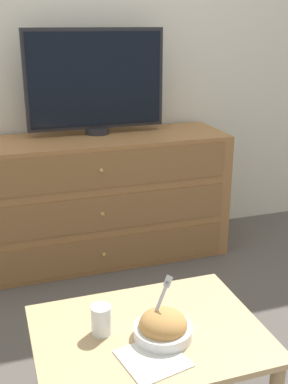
# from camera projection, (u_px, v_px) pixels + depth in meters

# --- Properties ---
(ground_plane) EXTENTS (12.00, 12.00, 0.00)m
(ground_plane) POSITION_uv_depth(u_px,v_px,m) (67.00, 241.00, 3.13)
(ground_plane) COLOR #56514C
(wall_back) EXTENTS (12.00, 0.05, 2.60)m
(wall_back) POSITION_uv_depth(u_px,v_px,m) (54.00, 30.00, 2.71)
(wall_back) COLOR silver
(wall_back) RESTS_ON ground_plane
(dresser) EXTENTS (1.55, 0.48, 0.73)m
(dresser) POSITION_uv_depth(u_px,v_px,m) (93.00, 199.00, 2.80)
(dresser) COLOR #9E6B3D
(dresser) RESTS_ON ground_plane
(tv) EXTENTS (0.79, 0.13, 0.58)m
(tv) POSITION_uv_depth(u_px,v_px,m) (95.00, 81.00, 2.68)
(tv) COLOR #232328
(tv) RESTS_ON dresser
(coffee_table) EXTENTS (0.71, 0.54, 0.43)m
(coffee_table) POSITION_uv_depth(u_px,v_px,m) (150.00, 351.00, 1.53)
(coffee_table) COLOR tan
(coffee_table) RESTS_ON ground_plane
(takeout_bowl) EXTENTS (0.18, 0.18, 0.18)m
(takeout_bowl) POSITION_uv_depth(u_px,v_px,m) (163.00, 327.00, 1.47)
(takeout_bowl) COLOR silver
(takeout_bowl) RESTS_ON coffee_table
(drink_cup) EXTENTS (0.06, 0.06, 0.09)m
(drink_cup) POSITION_uv_depth(u_px,v_px,m) (101.00, 322.00, 1.49)
(drink_cup) COLOR white
(drink_cup) RESTS_ON coffee_table
(napkin) EXTENTS (0.21, 0.21, 0.00)m
(napkin) POSITION_uv_depth(u_px,v_px,m) (153.00, 359.00, 1.38)
(napkin) COLOR white
(napkin) RESTS_ON coffee_table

